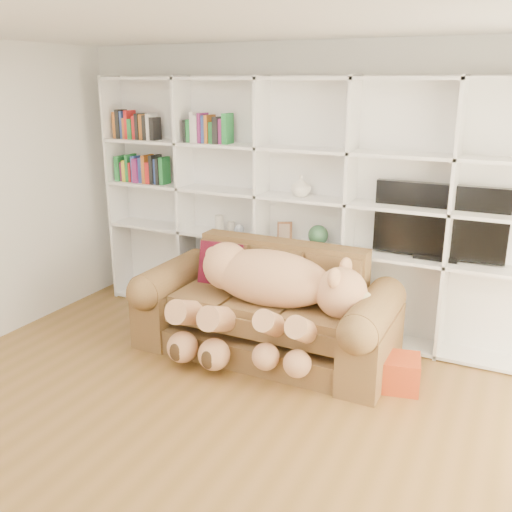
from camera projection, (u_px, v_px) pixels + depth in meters
The scene contains 15 objects.
floor at pixel (170, 457), 3.73m from camera, with size 5.00×5.00×0.00m, color brown.
ceiling at pixel (147, 10), 2.92m from camera, with size 5.00×5.00×0.00m, color white.
wall_back at pixel (312, 189), 5.47m from camera, with size 5.00×0.02×2.70m, color white.
bookshelf at pixel (283, 194), 5.46m from camera, with size 4.43×0.35×2.40m.
sofa at pixel (267, 314), 5.08m from camera, with size 2.26×0.98×0.95m.
teddy_bear at pixel (266, 292), 4.79m from camera, with size 1.62×0.91×0.94m.
throw_pillow at pixel (223, 265), 5.34m from camera, with size 0.42×0.14×0.42m, color #570F22.
gift_box at pixel (398, 372), 4.53m from camera, with size 0.33×0.31×0.27m, color #AE3A17.
tv at pixel (440, 222), 4.88m from camera, with size 1.11×0.18×0.66m.
picture_frame at pixel (285, 231), 5.50m from camera, with size 0.14×0.03×0.18m, color brown.
green_vase at pixel (318, 235), 5.36m from camera, with size 0.19×0.19×0.19m, color #2A5133.
figurine_tall at pixel (219, 224), 5.81m from camera, with size 0.09×0.09×0.18m, color beige.
figurine_short at pixel (231, 228), 5.76m from camera, with size 0.07×0.07×0.13m, color beige.
snow_globe at pixel (239, 229), 5.72m from camera, with size 0.10×0.10×0.10m, color silver.
shelf_vase at pixel (301, 186), 5.30m from camera, with size 0.19×0.19×0.20m, color silver.
Camera 1 is at (1.90, -2.60, 2.36)m, focal length 40.00 mm.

